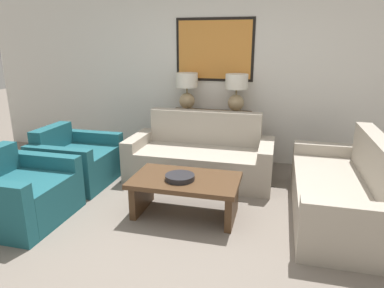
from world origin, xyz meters
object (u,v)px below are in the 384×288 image
Objects in this scene: couch_by_back_wall at (200,158)px; coffee_table at (185,188)px; table_lamp_left at (187,88)px; armchair_near_back_wall at (76,162)px; table_lamp_right at (236,90)px; armchair_near_camera at (19,195)px; console_table at (210,137)px; couch_by_side at (342,192)px; decorative_bowl at (180,177)px.

couch_by_back_wall is 1.70× the size of coffee_table.
armchair_near_back_wall is (-1.20, -1.24, -0.86)m from table_lamp_left.
table_lamp_right is (0.75, 0.00, 0.00)m from table_lamp_left.
console_table is at bearing 55.54° from armchair_near_camera.
couch_by_side is (2.08, -1.40, -0.85)m from table_lamp_left.
table_lamp_right is 2.46m from armchair_near_back_wall.
couch_by_side reaches higher than console_table.
table_lamp_left is 2.65m from couch_by_side.
table_lamp_right is at bearing 79.72° from decorative_bowl.
couch_by_side is 1.72m from decorative_bowl.
couch_by_side reaches higher than armchair_near_back_wall.
armchair_near_camera is at bearing -130.34° from table_lamp_right.
coffee_table is 1.74m from armchair_near_back_wall.
armchair_near_back_wall is (-1.66, 0.53, -0.03)m from coffee_table.
armchair_near_camera is (-3.28, -0.89, -0.01)m from couch_by_side.
table_lamp_left is 1.00× the size of table_lamp_right.
table_lamp_left is at bearing 102.90° from decorative_bowl.
couch_by_back_wall reaches higher than decorative_bowl.
armchair_near_camera is (-1.95, -2.29, -0.86)m from table_lamp_right.
couch_by_back_wall reaches higher than console_table.
couch_by_back_wall is 2.03× the size of armchair_near_camera.
armchair_near_back_wall is at bearing -147.58° from table_lamp_right.
armchair_near_back_wall is 1.06m from armchair_near_camera.
coffee_table is at bearing -75.38° from table_lamp_left.
coffee_table is (0.09, -1.09, 0.02)m from couch_by_back_wall.
decorative_bowl is at bearing -126.38° from coffee_table.
couch_by_side is at bearing 14.20° from decorative_bowl.
couch_by_back_wall is at bearing -118.87° from table_lamp_right.
couch_by_side is 1.70× the size of coffee_table.
console_table is at bearing 92.80° from coffee_table.
table_lamp_left is at bearing 45.89° from armchair_near_back_wall.
table_lamp_left is at bearing 180.00° from table_lamp_right.
table_lamp_left is at bearing 180.00° from console_table.
armchair_near_camera is at bearing -164.81° from couch_by_side.
table_lamp_right reaches higher than couch_by_back_wall.
console_table is 1.82m from decorative_bowl.
couch_by_back_wall is at bearing 94.54° from coffee_table.
couch_by_back_wall reaches higher than coffee_table.
coffee_table is 1.74m from armchair_near_camera.
console_table reaches higher than decorative_bowl.
coffee_table is at bearing -17.65° from armchair_near_back_wall.
armchair_near_camera is at bearing -117.61° from table_lamp_left.
decorative_bowl is at bearing -88.64° from console_table.
table_lamp_right is 0.59× the size of armchair_near_back_wall.
armchair_near_back_wall is (-1.57, -1.24, -0.13)m from console_table.
couch_by_back_wall is (-0.37, -0.68, -0.85)m from table_lamp_right.
table_lamp_left is 2.73m from armchair_near_camera.
console_table reaches higher than armchair_near_back_wall.
console_table is 1.27× the size of armchair_near_back_wall.
console_table is at bearing 90.00° from couch_by_back_wall.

